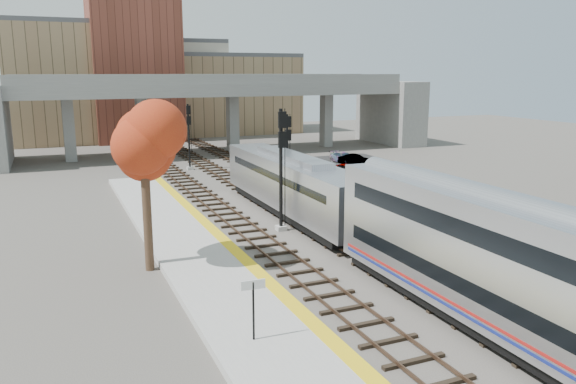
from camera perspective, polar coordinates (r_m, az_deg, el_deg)
name	(u,v)px	position (r m, az deg, el deg)	size (l,w,h in m)	color
ground	(379,279)	(27.80, 9.25, -8.75)	(160.00, 160.00, 0.00)	#47423D
platform	(236,299)	(24.84, -5.29, -10.82)	(4.50, 60.00, 0.35)	#9E9E99
yellow_strip	(277,289)	(25.36, -1.15, -9.82)	(0.70, 60.00, 0.01)	yellow
tracks	(293,216)	(38.73, 0.52, -2.45)	(10.70, 95.00, 0.25)	black
overpass	(216,105)	(69.60, -7.33, 8.74)	(54.00, 12.00, 9.50)	slate
buildings_far	(153,84)	(89.73, -13.53, 10.58)	(43.00, 21.00, 20.60)	#947A56
parking_lot	(349,169)	(58.05, 6.20, 2.35)	(14.00, 18.00, 0.04)	black
locomotive	(292,184)	(38.54, 0.43, 0.84)	(3.02, 19.05, 4.10)	#A8AAB2
coach	(572,294)	(20.58, 26.91, -9.26)	(3.03, 25.00, 5.00)	#A8AAB2
signal_mast_near	(281,170)	(34.63, -0.69, 2.27)	(0.60, 0.64, 7.65)	#9E9E99
signal_mast_mid	(287,158)	(44.15, -0.06, 3.49)	(0.60, 0.64, 6.60)	#9E9E99
signal_mast_far	(189,138)	(57.76, -10.02, 5.40)	(0.60, 0.64, 6.65)	#9E9E99
station_sign	(253,297)	(20.35, -3.55, -10.62)	(0.90, 0.10, 2.27)	black
tree	(143,142)	(28.05, -14.50, 4.96)	(3.60, 3.60, 8.79)	#382619
car_a	(348,170)	(53.93, 6.11, 2.25)	(1.39, 3.45, 1.17)	#99999E
car_b	(355,160)	(60.26, 6.83, 3.28)	(1.24, 3.55, 1.17)	#99999E
car_c	(344,158)	(61.71, 5.67, 3.50)	(1.61, 3.95, 1.15)	#99999E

